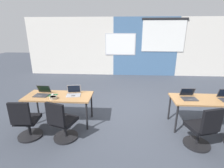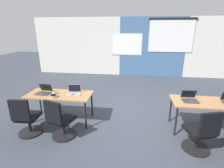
# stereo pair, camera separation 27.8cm
# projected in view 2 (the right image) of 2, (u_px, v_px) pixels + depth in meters

# --- Properties ---
(ground_plane) EXTENTS (24.00, 24.00, 0.00)m
(ground_plane) POSITION_uv_depth(u_px,v_px,m) (130.00, 113.00, 4.72)
(ground_plane) COLOR #383D47
(back_wall_assembly) EXTENTS (10.00, 0.27, 2.80)m
(back_wall_assembly) POSITION_uv_depth(u_px,v_px,m) (135.00, 47.00, 8.22)
(back_wall_assembly) COLOR silver
(back_wall_assembly) RESTS_ON ground
(desk_near_left) EXTENTS (1.60, 0.70, 0.72)m
(desk_near_left) POSITION_uv_depth(u_px,v_px,m) (60.00, 96.00, 4.17)
(desk_near_left) COLOR #A37547
(desk_near_left) RESTS_ON ground
(desk_near_right) EXTENTS (1.60, 0.70, 0.72)m
(desk_near_right) POSITION_uv_depth(u_px,v_px,m) (209.00, 104.00, 3.72)
(desk_near_right) COLOR #A37547
(desk_near_right) RESTS_ON ground
(laptop_near_left_inner) EXTENTS (0.37, 0.34, 0.23)m
(laptop_near_left_inner) POSITION_uv_depth(u_px,v_px,m) (74.00, 92.00, 4.15)
(laptop_near_left_inner) COLOR #9E9EA3
(laptop_near_left_inner) RESTS_ON desk_near_left
(chair_near_left_inner) EXTENTS (0.55, 0.60, 0.92)m
(chair_near_left_inner) POSITION_uv_depth(u_px,v_px,m) (61.00, 122.00, 3.55)
(chair_near_left_inner) COLOR black
(chair_near_left_inner) RESTS_ON ground
(laptop_near_right_inner) EXTENTS (0.35, 0.34, 0.22)m
(laptop_near_right_inner) POSITION_uv_depth(u_px,v_px,m) (190.00, 98.00, 3.77)
(laptop_near_right_inner) COLOR #333338
(laptop_near_right_inner) RESTS_ON desk_near_right
(chair_near_right_inner) EXTENTS (0.55, 0.60, 0.92)m
(chair_near_right_inner) POSITION_uv_depth(u_px,v_px,m) (201.00, 134.00, 3.14)
(chair_near_right_inner) COLOR black
(chair_near_right_inner) RESTS_ON ground
(laptop_near_left_end) EXTENTS (0.34, 0.33, 0.22)m
(laptop_near_left_end) POSITION_uv_depth(u_px,v_px,m) (44.00, 91.00, 4.20)
(laptop_near_left_end) COLOR #333338
(laptop_near_left_end) RESTS_ON desk_near_left
(mousepad_near_left_end) EXTENTS (0.22, 0.19, 0.00)m
(mousepad_near_left_end) POSITION_uv_depth(u_px,v_px,m) (54.00, 94.00, 4.17)
(mousepad_near_left_end) COLOR #23512D
(mousepad_near_left_end) RESTS_ON desk_near_left
(mouse_near_left_end) EXTENTS (0.06, 0.10, 0.03)m
(mouse_near_left_end) POSITION_uv_depth(u_px,v_px,m) (54.00, 93.00, 4.16)
(mouse_near_left_end) COLOR #B2B2B7
(mouse_near_left_end) RESTS_ON mousepad_near_left_end
(chair_near_left_end) EXTENTS (0.52, 0.55, 0.92)m
(chair_near_left_end) POSITION_uv_depth(u_px,v_px,m) (27.00, 120.00, 3.65)
(chair_near_left_end) COLOR black
(chair_near_left_end) RESTS_ON ground
(snack_bowl) EXTENTS (0.18, 0.18, 0.06)m
(snack_bowl) POSITION_uv_depth(u_px,v_px,m) (54.00, 96.00, 3.95)
(snack_bowl) COLOR tan
(snack_bowl) RESTS_ON desk_near_left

